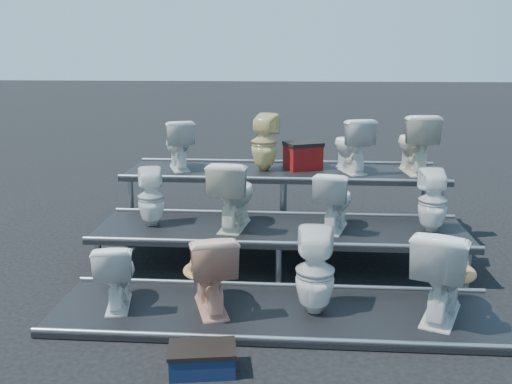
# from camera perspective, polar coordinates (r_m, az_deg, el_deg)

# --- Properties ---
(ground) EXTENTS (80.00, 80.00, 0.00)m
(ground) POSITION_cam_1_polar(r_m,az_deg,el_deg) (6.70, 2.41, -7.36)
(ground) COLOR black
(ground) RESTS_ON ground
(tier_front) EXTENTS (4.20, 1.20, 0.06)m
(tier_front) POSITION_cam_1_polar(r_m,az_deg,el_deg) (5.49, 1.95, -12.01)
(tier_front) COLOR black
(tier_front) RESTS_ON ground
(tier_mid) EXTENTS (4.20, 1.20, 0.46)m
(tier_mid) POSITION_cam_1_polar(r_m,az_deg,el_deg) (6.62, 2.44, -5.51)
(tier_mid) COLOR black
(tier_mid) RESTS_ON ground
(tier_back) EXTENTS (4.20, 1.20, 0.86)m
(tier_back) POSITION_cam_1_polar(r_m,az_deg,el_deg) (7.80, 2.77, -0.93)
(tier_back) COLOR black
(tier_back) RESTS_ON ground
(toilet_0) EXTENTS (0.48, 0.70, 0.65)m
(toilet_0) POSITION_cam_1_polar(r_m,az_deg,el_deg) (5.61, -13.80, -7.91)
(toilet_0) COLOR silver
(toilet_0) RESTS_ON tier_front
(toilet_1) EXTENTS (0.64, 0.85, 0.77)m
(toilet_1) POSITION_cam_1_polar(r_m,az_deg,el_deg) (5.38, -4.65, -7.79)
(toilet_1) COLOR #D99F84
(toilet_1) RESTS_ON tier_front
(toilet_2) EXTENTS (0.37, 0.38, 0.80)m
(toilet_2) POSITION_cam_1_polar(r_m,az_deg,el_deg) (5.32, 5.93, -7.90)
(toilet_2) COLOR silver
(toilet_2) RESTS_ON tier_front
(toilet_3) EXTENTS (0.77, 0.97, 0.86)m
(toilet_3) POSITION_cam_1_polar(r_m,az_deg,el_deg) (5.47, 18.19, -7.60)
(toilet_3) COLOR silver
(toilet_3) RESTS_ON tier_front
(toilet_4) EXTENTS (0.37, 0.38, 0.67)m
(toilet_4) POSITION_cam_1_polar(r_m,az_deg,el_deg) (6.66, -10.45, -0.50)
(toilet_4) COLOR silver
(toilet_4) RESTS_ON tier_mid
(toilet_5) EXTENTS (0.55, 0.83, 0.79)m
(toilet_5) POSITION_cam_1_polar(r_m,az_deg,el_deg) (6.47, -2.26, -0.17)
(toilet_5) COLOR silver
(toilet_5) RESTS_ON tier_mid
(toilet_6) EXTENTS (0.54, 0.74, 0.68)m
(toilet_6) POSITION_cam_1_polar(r_m,az_deg,el_deg) (6.46, 7.85, -0.82)
(toilet_6) COLOR silver
(toilet_6) RESTS_ON tier_mid
(toilet_7) EXTENTS (0.33, 0.33, 0.71)m
(toilet_7) POSITION_cam_1_polar(r_m,az_deg,el_deg) (6.62, 17.27, -0.86)
(toilet_7) COLOR silver
(toilet_7) RESTS_ON tier_mid
(toilet_8) EXTENTS (0.58, 0.75, 0.68)m
(toilet_8) POSITION_cam_1_polar(r_m,az_deg,el_deg) (7.80, -7.77, 4.74)
(toilet_8) COLOR silver
(toilet_8) RESTS_ON tier_back
(toilet_9) EXTENTS (0.43, 0.44, 0.76)m
(toilet_9) POSITION_cam_1_polar(r_m,az_deg,el_deg) (7.64, 0.82, 5.00)
(toilet_9) COLOR beige
(toilet_9) RESTS_ON tier_back
(toilet_10) EXTENTS (0.61, 0.80, 0.72)m
(toilet_10) POSITION_cam_1_polar(r_m,az_deg,el_deg) (7.66, 9.49, 4.68)
(toilet_10) COLOR silver
(toilet_10) RESTS_ON tier_back
(toilet_11) EXTENTS (0.51, 0.81, 0.79)m
(toilet_11) POSITION_cam_1_polar(r_m,az_deg,el_deg) (7.78, 15.61, 4.73)
(toilet_11) COLOR silver
(toilet_11) RESTS_ON tier_back
(red_crate) EXTENTS (0.55, 0.51, 0.32)m
(red_crate) POSITION_cam_1_polar(r_m,az_deg,el_deg) (7.79, 4.71, 3.48)
(red_crate) COLOR maroon
(red_crate) RESTS_ON tier_back
(step_stool) EXTENTS (0.54, 0.38, 0.18)m
(step_stool) POSITION_cam_1_polar(r_m,az_deg,el_deg) (4.64, -5.38, -16.47)
(step_stool) COLOR #0F1A36
(step_stool) RESTS_ON ground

